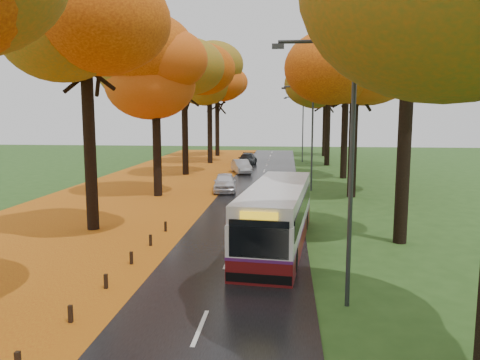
# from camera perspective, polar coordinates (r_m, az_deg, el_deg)

# --- Properties ---
(road) EXTENTS (6.50, 90.00, 0.04)m
(road) POSITION_cam_1_polar(r_m,az_deg,el_deg) (31.57, 1.47, -2.60)
(road) COLOR black
(road) RESTS_ON ground
(centre_line) EXTENTS (0.12, 90.00, 0.01)m
(centre_line) POSITION_cam_1_polar(r_m,az_deg,el_deg) (31.56, 1.47, -2.56)
(centre_line) COLOR silver
(centre_line) RESTS_ON road
(leaf_verge) EXTENTS (12.00, 90.00, 0.02)m
(leaf_verge) POSITION_cam_1_polar(r_m,az_deg,el_deg) (33.45, -14.10, -2.26)
(leaf_verge) COLOR maroon
(leaf_verge) RESTS_ON ground
(leaf_drift) EXTENTS (0.90, 90.00, 0.01)m
(leaf_drift) POSITION_cam_1_polar(r_m,az_deg,el_deg) (31.93, -4.00, -2.45)
(leaf_drift) COLOR #C78514
(leaf_drift) RESTS_ON road
(trees_left) EXTENTS (9.20, 74.00, 13.88)m
(trees_left) POSITION_cam_1_polar(r_m,az_deg,el_deg) (34.54, -10.54, 14.03)
(trees_left) COLOR black
(trees_left) RESTS_ON ground
(trees_right) EXTENTS (9.30, 74.20, 13.96)m
(trees_right) POSITION_cam_1_polar(r_m,az_deg,el_deg) (33.45, 14.58, 14.38)
(trees_right) COLOR black
(trees_right) RESTS_ON ground
(bollard_row) EXTENTS (0.11, 23.51, 0.52)m
(bollard_row) POSITION_cam_1_polar(r_m,az_deg,el_deg) (13.43, -22.46, -17.14)
(bollard_row) COLOR black
(bollard_row) RESTS_ON ground
(streetlamp_near) EXTENTS (2.45, 0.18, 8.00)m
(streetlamp_near) POSITION_cam_1_polar(r_m,az_deg,el_deg) (14.09, 12.47, 3.27)
(streetlamp_near) COLOR #333538
(streetlamp_near) RESTS_ON ground
(streetlamp_mid) EXTENTS (2.45, 0.18, 8.00)m
(streetlamp_mid) POSITION_cam_1_polar(r_m,az_deg,el_deg) (36.00, 8.41, 6.14)
(streetlamp_mid) COLOR #333538
(streetlamp_mid) RESTS_ON ground
(streetlamp_far) EXTENTS (2.45, 0.18, 8.00)m
(streetlamp_far) POSITION_cam_1_polar(r_m,az_deg,el_deg) (57.98, 7.42, 6.84)
(streetlamp_far) COLOR #333538
(streetlamp_far) RESTS_ON ground
(bus) EXTENTS (3.36, 10.45, 2.70)m
(bus) POSITION_cam_1_polar(r_m,az_deg,el_deg) (20.75, 4.54, -4.19)
(bus) COLOR #5B0E0F
(bus) RESTS_ON road
(car_white) EXTENTS (2.10, 4.25, 1.39)m
(car_white) POSITION_cam_1_polar(r_m,az_deg,el_deg) (35.37, -1.87, -0.28)
(car_white) COLOR silver
(car_white) RESTS_ON road
(car_silver) EXTENTS (2.55, 4.28, 1.33)m
(car_silver) POSITION_cam_1_polar(r_m,az_deg,el_deg) (46.46, 0.16, 1.67)
(car_silver) COLOR #919398
(car_silver) RESTS_ON road
(car_dark) EXTENTS (2.16, 4.76, 1.35)m
(car_dark) POSITION_cam_1_polar(r_m,az_deg,el_deg) (53.56, 0.87, 2.53)
(car_dark) COLOR black
(car_dark) RESTS_ON road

